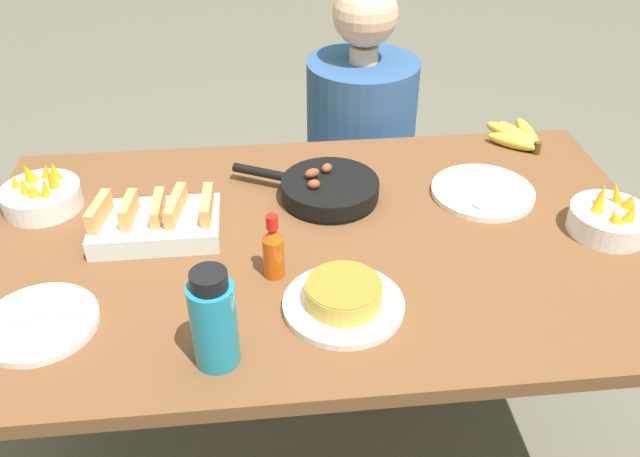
# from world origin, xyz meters

# --- Properties ---
(ground_plane) EXTENTS (14.00, 14.00, 0.00)m
(ground_plane) POSITION_xyz_m (0.00, 0.00, 0.00)
(ground_plane) COLOR #666051
(dining_table) EXTENTS (1.60, 0.96, 0.77)m
(dining_table) POSITION_xyz_m (0.00, 0.00, 0.67)
(dining_table) COLOR brown
(dining_table) RESTS_ON ground_plane
(banana_bunch) EXTENTS (0.15, 0.20, 0.04)m
(banana_bunch) POSITION_xyz_m (0.62, 0.42, 0.79)
(banana_bunch) COLOR gold
(banana_bunch) RESTS_ON dining_table
(melon_tray) EXTENTS (0.29, 0.18, 0.10)m
(melon_tray) POSITION_xyz_m (-0.38, 0.06, 0.81)
(melon_tray) COLOR silver
(melon_tray) RESTS_ON dining_table
(skillet) EXTENTS (0.37, 0.26, 0.08)m
(skillet) POSITION_xyz_m (0.04, 0.17, 0.80)
(skillet) COLOR black
(skillet) RESTS_ON dining_table
(frittata_plate_center) EXTENTS (0.25, 0.25, 0.06)m
(frittata_plate_center) POSITION_xyz_m (0.02, -0.24, 0.80)
(frittata_plate_center) COLOR white
(frittata_plate_center) RESTS_ON dining_table
(empty_plate_near_front) EXTENTS (0.26, 0.26, 0.02)m
(empty_plate_near_front) POSITION_xyz_m (0.44, 0.15, 0.78)
(empty_plate_near_front) COLOR white
(empty_plate_near_front) RESTS_ON dining_table
(empty_plate_far_left) EXTENTS (0.23, 0.23, 0.02)m
(empty_plate_far_left) POSITION_xyz_m (-0.58, -0.23, 0.78)
(empty_plate_far_left) COLOR white
(empty_plate_far_left) RESTS_ON dining_table
(fruit_bowl_mango) EXTENTS (0.19, 0.19, 0.11)m
(fruit_bowl_mango) POSITION_xyz_m (-0.67, 0.21, 0.81)
(fruit_bowl_mango) COLOR white
(fruit_bowl_mango) RESTS_ON dining_table
(fruit_bowl_citrus) EXTENTS (0.19, 0.19, 0.11)m
(fruit_bowl_citrus) POSITION_xyz_m (0.68, -0.04, 0.81)
(fruit_bowl_citrus) COLOR white
(fruit_bowl_citrus) RESTS_ON dining_table
(water_bottle) EXTENTS (0.09, 0.09, 0.21)m
(water_bottle) POSITION_xyz_m (-0.23, -0.36, 0.87)
(water_bottle) COLOR teal
(water_bottle) RESTS_ON dining_table
(hot_sauce_bottle) EXTENTS (0.05, 0.05, 0.15)m
(hot_sauce_bottle) POSITION_xyz_m (-0.11, -0.12, 0.84)
(hot_sauce_bottle) COLOR #C64C0F
(hot_sauce_bottle) RESTS_ON dining_table
(person_figure) EXTENTS (0.39, 0.39, 1.17)m
(person_figure) POSITION_xyz_m (0.21, 0.70, 0.48)
(person_figure) COLOR black
(person_figure) RESTS_ON ground_plane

